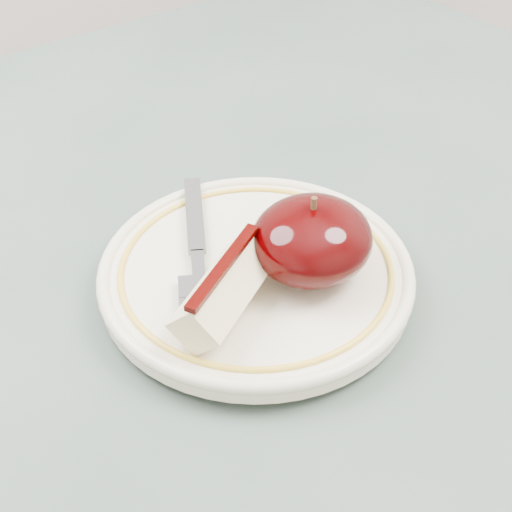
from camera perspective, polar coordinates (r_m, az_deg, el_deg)
table at (r=0.56m, az=2.80°, el=-7.27°), size 0.90×0.90×0.75m
plate at (r=0.47m, az=-0.00°, el=-1.30°), size 0.21×0.21×0.02m
apple_half at (r=0.46m, az=4.47°, el=1.30°), size 0.08×0.08×0.06m
apple_wedge at (r=0.43m, az=-2.53°, el=-2.70°), size 0.09×0.07×0.04m
fork at (r=0.48m, az=-4.72°, el=0.21°), size 0.10×0.15×0.00m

